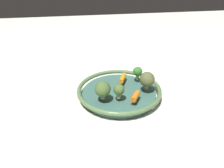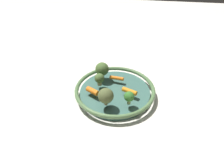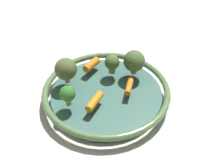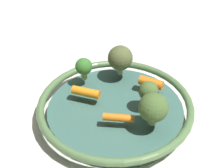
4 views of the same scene
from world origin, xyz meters
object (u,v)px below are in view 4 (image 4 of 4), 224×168
(broccoli_floret_large, at_px, (120,58))
(baby_carrot_back, at_px, (117,118))
(baby_carrot_left, at_px, (86,92))
(broccoli_floret_mid, at_px, (148,92))
(serving_bowl, at_px, (115,109))
(broccoli_floret_small, at_px, (153,108))
(baby_carrot_center, at_px, (151,83))
(broccoli_floret_edge, at_px, (84,67))

(broccoli_floret_large, bearing_deg, baby_carrot_back, 171.85)
(baby_carrot_back, relative_size, baby_carrot_left, 1.00)
(broccoli_floret_mid, bearing_deg, baby_carrot_left, 73.30)
(serving_bowl, height_order, broccoli_floret_large, broccoli_floret_large)
(baby_carrot_back, height_order, broccoli_floret_small, broccoli_floret_small)
(broccoli_floret_large, bearing_deg, broccoli_floret_small, -166.09)
(broccoli_floret_large, bearing_deg, serving_bowl, 168.41)
(baby_carrot_left, relative_size, broccoli_floret_small, 0.88)
(baby_carrot_back, distance_m, baby_carrot_center, 0.13)
(serving_bowl, xyz_separation_m, baby_carrot_back, (-0.06, 0.00, 0.03))
(baby_carrot_center, height_order, broccoli_floret_large, broccoli_floret_large)
(baby_carrot_center, height_order, broccoli_floret_small, broccoli_floret_small)
(baby_carrot_back, distance_m, broccoli_floret_large, 0.16)
(baby_carrot_center, xyz_separation_m, broccoli_floret_mid, (-0.06, 0.02, 0.02))
(serving_bowl, relative_size, baby_carrot_back, 5.46)
(broccoli_floret_small, xyz_separation_m, broccoli_floret_mid, (0.06, -0.00, -0.01))
(baby_carrot_back, distance_m, baby_carrot_left, 0.10)
(broccoli_floret_edge, relative_size, broccoli_floret_small, 0.78)
(broccoli_floret_edge, xyz_separation_m, broccoli_floret_large, (0.02, -0.08, 0.01))
(serving_bowl, bearing_deg, baby_carrot_left, 67.52)
(baby_carrot_center, bearing_deg, baby_carrot_back, 140.34)
(baby_carrot_back, bearing_deg, serving_bowl, -2.00)
(serving_bowl, bearing_deg, baby_carrot_back, 178.00)
(baby_carrot_left, bearing_deg, baby_carrot_back, -145.05)
(baby_carrot_back, height_order, baby_carrot_left, baby_carrot_left)
(broccoli_floret_large, xyz_separation_m, broccoli_floret_mid, (-0.11, -0.04, -0.01))
(serving_bowl, distance_m, broccoli_floret_large, 0.12)
(baby_carrot_center, bearing_deg, broccoli_floret_small, 170.52)
(baby_carrot_left, relative_size, broccoli_floret_large, 0.86)
(broccoli_floret_mid, bearing_deg, broccoli_floret_small, 178.78)
(baby_carrot_left, distance_m, broccoli_floret_large, 0.11)
(baby_carrot_back, height_order, broccoli_floret_edge, broccoli_floret_edge)
(baby_carrot_center, relative_size, broccoli_floret_large, 0.76)
(broccoli_floret_edge, distance_m, broccoli_floret_mid, 0.16)
(baby_carrot_left, bearing_deg, broccoli_floret_large, -46.45)
(broccoli_floret_edge, relative_size, broccoli_floret_mid, 1.00)
(serving_bowl, xyz_separation_m, baby_carrot_center, (0.04, -0.08, 0.03))
(baby_carrot_back, relative_size, broccoli_floret_mid, 1.12)
(broccoli_floret_mid, bearing_deg, baby_carrot_back, 124.26)
(baby_carrot_back, bearing_deg, baby_carrot_left, 34.95)
(broccoli_floret_mid, bearing_deg, broccoli_floret_edge, 52.07)
(serving_bowl, distance_m, broccoli_floret_small, 0.11)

